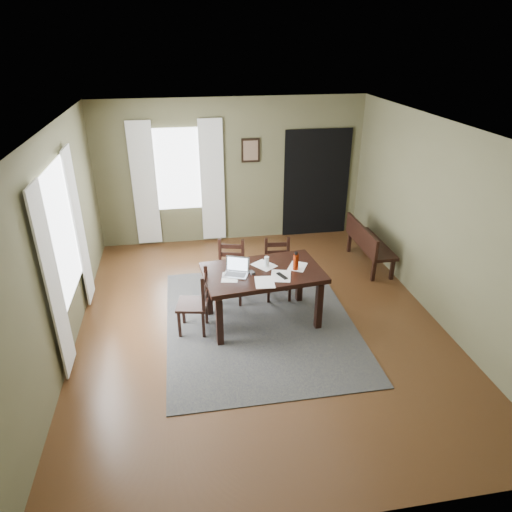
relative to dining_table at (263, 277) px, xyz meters
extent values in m
cube|color=#492C16|center=(-0.05, -0.02, -0.71)|extent=(5.00, 6.00, 0.01)
cube|color=brown|center=(-0.05, 2.98, 0.64)|extent=(5.00, 0.02, 2.70)
cube|color=brown|center=(-0.05, -3.02, 0.64)|extent=(5.00, 0.02, 2.70)
cube|color=brown|center=(-2.55, -0.02, 0.64)|extent=(0.02, 6.00, 2.70)
cube|color=brown|center=(2.45, -0.02, 0.64)|extent=(0.02, 6.00, 2.70)
cube|color=white|center=(-0.05, -0.02, 1.99)|extent=(5.00, 6.00, 0.02)
cube|color=#383838|center=(-0.05, -0.02, -0.70)|extent=(2.60, 3.20, 0.01)
cube|color=black|center=(0.00, 0.00, 0.07)|extent=(1.69, 1.12, 0.06)
cube|color=black|center=(0.00, 0.00, 0.01)|extent=(1.50, 0.93, 0.05)
cube|color=black|center=(-0.65, -0.44, -0.36)|extent=(0.09, 0.09, 0.68)
cube|color=black|center=(-0.73, 0.30, -0.36)|extent=(0.09, 0.09, 0.68)
cube|color=black|center=(0.73, -0.30, -0.36)|extent=(0.09, 0.09, 0.68)
cube|color=black|center=(0.65, 0.44, -0.36)|extent=(0.09, 0.09, 0.68)
cube|color=black|center=(-0.98, -0.07, -0.29)|extent=(0.47, 0.47, 0.04)
cube|color=black|center=(-1.10, 0.12, -0.50)|extent=(0.04, 0.04, 0.39)
cube|color=black|center=(-0.79, 0.05, -0.50)|extent=(0.04, 0.04, 0.39)
cube|color=black|center=(-1.16, -0.20, -0.50)|extent=(0.04, 0.04, 0.39)
cube|color=black|center=(-0.85, -0.26, -0.50)|extent=(0.04, 0.04, 0.39)
cube|color=black|center=(-0.77, 0.06, -0.03)|extent=(0.05, 0.05, 0.49)
cube|color=black|center=(-0.83, -0.28, -0.03)|extent=(0.05, 0.05, 0.49)
cube|color=black|center=(-0.80, -0.11, -0.17)|extent=(0.08, 0.29, 0.07)
cube|color=black|center=(-0.80, -0.11, -0.03)|extent=(0.08, 0.29, 0.07)
cube|color=black|center=(-0.80, -0.11, 0.10)|extent=(0.08, 0.29, 0.07)
cube|color=black|center=(-0.38, 0.63, -0.28)|extent=(0.49, 0.49, 0.04)
cube|color=black|center=(-0.58, 0.51, -0.50)|extent=(0.05, 0.05, 0.40)
cube|color=black|center=(-0.50, 0.83, -0.50)|extent=(0.05, 0.05, 0.40)
cube|color=black|center=(-0.26, 0.43, -0.50)|extent=(0.05, 0.05, 0.40)
cube|color=black|center=(-0.18, 0.75, -0.50)|extent=(0.05, 0.05, 0.40)
cube|color=black|center=(-0.50, 0.85, -0.02)|extent=(0.05, 0.05, 0.50)
cube|color=black|center=(-0.16, 0.76, -0.02)|extent=(0.05, 0.05, 0.50)
cube|color=black|center=(-0.33, 0.81, -0.15)|extent=(0.30, 0.10, 0.07)
cube|color=black|center=(-0.33, 0.81, -0.02)|extent=(0.30, 0.10, 0.07)
cube|color=black|center=(-0.33, 0.81, 0.12)|extent=(0.30, 0.10, 0.07)
cube|color=black|center=(0.35, 0.61, -0.29)|extent=(0.43, 0.43, 0.04)
cube|color=black|center=(0.18, 0.46, -0.50)|extent=(0.04, 0.04, 0.39)
cube|color=black|center=(0.21, 0.79, -0.50)|extent=(0.04, 0.04, 0.39)
cube|color=black|center=(0.50, 0.44, -0.50)|extent=(0.04, 0.04, 0.39)
cube|color=black|center=(0.53, 0.76, -0.50)|extent=(0.04, 0.04, 0.39)
cube|color=black|center=(0.20, 0.81, -0.03)|extent=(0.05, 0.05, 0.49)
cube|color=black|center=(0.54, 0.78, -0.03)|extent=(0.05, 0.05, 0.49)
cube|color=black|center=(0.37, 0.79, -0.17)|extent=(0.30, 0.05, 0.07)
cube|color=black|center=(0.37, 0.79, -0.03)|extent=(0.30, 0.05, 0.07)
cube|color=black|center=(0.37, 0.79, 0.10)|extent=(0.30, 0.05, 0.07)
cube|color=black|center=(2.17, 1.42, -0.31)|extent=(0.43, 1.33, 0.06)
cube|color=black|center=(2.34, 0.84, -0.52)|extent=(0.06, 0.06, 0.37)
cube|color=black|center=(2.01, 0.84, -0.52)|extent=(0.06, 0.06, 0.37)
cube|color=black|center=(2.34, 1.99, -0.52)|extent=(0.06, 0.06, 0.37)
cube|color=black|center=(2.01, 1.99, -0.52)|extent=(0.06, 0.06, 0.37)
cube|color=black|center=(1.98, 1.42, -0.12)|extent=(0.05, 1.33, 0.32)
cube|color=#B7B7BC|center=(-0.38, -0.07, 0.11)|extent=(0.38, 0.32, 0.02)
cube|color=#B7B7BC|center=(-0.34, 0.04, 0.21)|extent=(0.32, 0.17, 0.21)
cube|color=silver|center=(-0.34, 0.03, 0.21)|extent=(0.27, 0.14, 0.17)
cube|color=#3F3F42|center=(-0.38, -0.08, 0.12)|extent=(0.30, 0.22, 0.00)
cube|color=#3F3F42|center=(-0.16, -0.05, 0.11)|extent=(0.08, 0.10, 0.03)
cube|color=black|center=(0.22, -0.21, 0.11)|extent=(0.12, 0.20, 0.02)
cylinder|color=silver|center=(0.08, 0.12, 0.17)|extent=(0.07, 0.07, 0.14)
cylinder|color=#A12B0C|center=(0.45, -0.04, 0.21)|extent=(0.09, 0.09, 0.22)
cylinder|color=black|center=(0.45, -0.04, 0.34)|extent=(0.05, 0.05, 0.04)
cube|color=white|center=(-0.46, -0.11, 0.10)|extent=(0.26, 0.31, 0.00)
cube|color=white|center=(0.21, -0.19, 0.10)|extent=(0.34, 0.39, 0.00)
cube|color=white|center=(0.05, 0.15, 0.10)|extent=(0.37, 0.39, 0.00)
cube|color=white|center=(0.49, 0.04, 0.10)|extent=(0.33, 0.36, 0.00)
cube|color=white|center=(-0.03, -0.32, 0.10)|extent=(0.28, 0.34, 0.00)
cube|color=white|center=(-2.52, 0.18, 0.74)|extent=(0.01, 1.30, 1.70)
cube|color=white|center=(-1.05, 2.95, 0.74)|extent=(1.00, 0.01, 1.50)
cube|color=silver|center=(-2.49, -0.64, 0.49)|extent=(0.03, 0.48, 2.30)
cube|color=silver|center=(-2.49, 1.00, 0.49)|extent=(0.03, 0.48, 2.30)
cube|color=silver|center=(-1.67, 2.92, 0.49)|extent=(0.44, 0.03, 2.30)
cube|color=silver|center=(-0.43, 2.92, 0.49)|extent=(0.44, 0.03, 2.30)
cube|color=black|center=(0.30, 2.95, 1.04)|extent=(0.34, 0.03, 0.44)
cube|color=brown|center=(0.30, 2.93, 1.04)|extent=(0.27, 0.01, 0.36)
cube|color=black|center=(1.60, 2.95, 0.34)|extent=(1.30, 0.03, 2.10)
camera|label=1|loc=(-1.00, -5.35, 3.00)|focal=32.00mm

